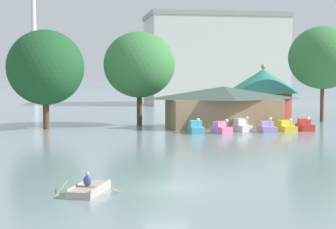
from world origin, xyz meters
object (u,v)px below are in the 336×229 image
object	(u,v)px
pedal_boat_lavender	(267,128)
green_roof_pavilion	(263,90)
pedal_boat_pink	(221,128)
pedal_boat_yellow	(286,127)
shoreline_tree_mid	(139,65)
pedal_boat_red	(305,126)
pedal_boat_cyan	(196,128)
shoreline_tree_tall_left	(45,68)
boathouse	(223,106)
shoreline_tree_right	(323,58)
background_building_block	(215,60)
pedal_boat_white	(241,126)
rowboat_with_rower	(89,189)

from	to	relation	value
pedal_boat_lavender	green_roof_pavilion	distance (m)	22.57
pedal_boat_pink	pedal_boat_lavender	xyz separation A→B (m)	(5.43, 0.49, -0.04)
pedal_boat_yellow	shoreline_tree_mid	bearing A→B (deg)	-126.21
pedal_boat_red	shoreline_tree_mid	xyz separation A→B (m)	(-17.85, 9.77, 7.10)
pedal_boat_cyan	pedal_boat_red	bearing A→B (deg)	96.17
pedal_boat_cyan	pedal_boat_yellow	world-z (taller)	pedal_boat_cyan
shoreline_tree_tall_left	boathouse	bearing A→B (deg)	-4.85
pedal_boat_cyan	pedal_boat_lavender	world-z (taller)	pedal_boat_lavender
shoreline_tree_right	background_building_block	world-z (taller)	background_building_block
pedal_boat_yellow	pedal_boat_lavender	bearing A→B (deg)	-76.27
pedal_boat_yellow	pedal_boat_red	xyz separation A→B (m)	(2.33, 0.05, 0.07)
shoreline_tree_tall_left	shoreline_tree_right	bearing A→B (deg)	7.42
pedal_boat_pink	pedal_boat_white	size ratio (longest dim) A/B	0.93
pedal_boat_yellow	pedal_boat_white	bearing A→B (deg)	-101.30
pedal_boat_white	boathouse	world-z (taller)	boathouse
pedal_boat_yellow	pedal_boat_red	distance (m)	2.34
green_roof_pavilion	pedal_boat_pink	bearing A→B (deg)	-119.76
pedal_boat_cyan	shoreline_tree_right	size ratio (longest dim) A/B	0.23
pedal_boat_cyan	pedal_boat_yellow	bearing A→B (deg)	96.66
green_roof_pavilion	shoreline_tree_mid	distance (m)	22.87
boathouse	pedal_boat_red	bearing A→B (deg)	-31.65
pedal_boat_cyan	shoreline_tree_right	xyz separation A→B (m)	(20.45, 12.43, 8.19)
shoreline_tree_tall_left	shoreline_tree_mid	size ratio (longest dim) A/B	0.99
green_roof_pavilion	shoreline_tree_mid	size ratio (longest dim) A/B	0.96
pedal_boat_cyan	rowboat_with_rower	bearing A→B (deg)	-19.96
boathouse	shoreline_tree_right	size ratio (longest dim) A/B	1.07
pedal_boat_lavender	background_building_block	world-z (taller)	background_building_block
pedal_boat_cyan	pedal_boat_yellow	xyz separation A→B (m)	(10.57, 0.72, -0.07)
pedal_boat_lavender	boathouse	distance (m)	7.19
pedal_boat_lavender	shoreline_tree_tall_left	distance (m)	26.46
rowboat_with_rower	pedal_boat_lavender	bearing A→B (deg)	-13.53
rowboat_with_rower	shoreline_tree_right	world-z (taller)	shoreline_tree_right
rowboat_with_rower	pedal_boat_white	xyz separation A→B (m)	(18.06, 31.21, 0.34)
pedal_boat_pink	shoreline_tree_mid	size ratio (longest dim) A/B	0.23
pedal_boat_cyan	shoreline_tree_mid	bearing A→B (deg)	-152.10
shoreline_tree_mid	background_building_block	distance (m)	57.24
pedal_boat_white	shoreline_tree_right	xyz separation A→B (m)	(14.89, 11.05, 8.17)
pedal_boat_lavender	pedal_boat_red	size ratio (longest dim) A/B	1.09
rowboat_with_rower	background_building_block	bearing A→B (deg)	2.71
pedal_boat_lavender	shoreline_tree_mid	bearing A→B (deg)	-124.10
pedal_boat_pink	pedal_boat_red	world-z (taller)	pedal_boat_red
background_building_block	pedal_boat_yellow	bearing A→B (deg)	-97.15
pedal_boat_cyan	pedal_boat_white	xyz separation A→B (m)	(5.56, 1.37, 0.02)
rowboat_with_rower	pedal_boat_yellow	xyz separation A→B (m)	(23.07, 30.56, 0.25)
pedal_boat_red	boathouse	bearing A→B (deg)	-116.89
pedal_boat_lavender	shoreline_tree_mid	world-z (taller)	shoreline_tree_mid
rowboat_with_rower	shoreline_tree_right	bearing A→B (deg)	-16.80
pedal_boat_lavender	shoreline_tree_right	world-z (taller)	shoreline_tree_right
pedal_boat_red	boathouse	world-z (taller)	boathouse
pedal_boat_yellow	boathouse	size ratio (longest dim) A/B	0.21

